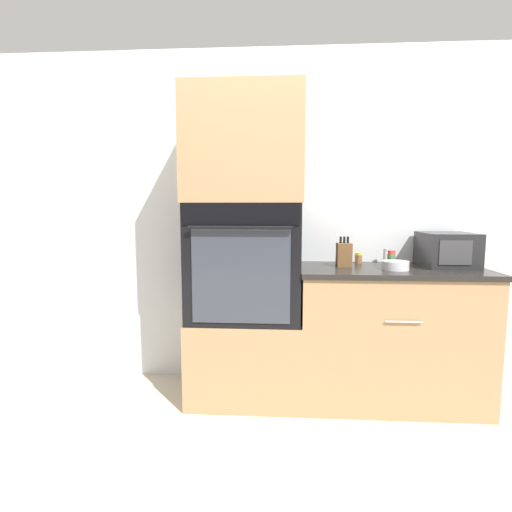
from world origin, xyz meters
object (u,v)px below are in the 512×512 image
object	(u,v)px
condiment_jar_mid	(391,259)
knife_block	(344,254)
condiment_jar_near	(358,258)
condiment_jar_back	(386,256)
wall_oven	(245,261)
bowl	(396,265)
microwave	(447,250)
condiment_jar_far	(347,259)

from	to	relation	value
condiment_jar_mid	knife_block	bearing A→B (deg)	178.98
knife_block	condiment_jar_near	world-z (taller)	knife_block
condiment_jar_back	knife_block	bearing A→B (deg)	-152.89
wall_oven	condiment_jar_back	xyz separation A→B (m)	(1.02, 0.22, 0.01)
wall_oven	bowl	world-z (taller)	wall_oven
knife_block	condiment_jar_back	bearing A→B (deg)	27.11
wall_oven	bowl	bearing A→B (deg)	-4.82
condiment_jar_near	condiment_jar_back	world-z (taller)	condiment_jar_back
microwave	condiment_jar_mid	size ratio (longest dim) A/B	3.38
microwave	condiment_jar_mid	bearing A→B (deg)	-173.77
knife_block	condiment_jar_far	world-z (taller)	knife_block
condiment_jar_mid	condiment_jar_back	distance (m)	0.18
knife_block	bowl	size ratio (longest dim) A/B	1.22
condiment_jar_back	wall_oven	bearing A→B (deg)	-167.51
condiment_jar_far	knife_block	bearing A→B (deg)	-107.06
wall_oven	bowl	distance (m)	1.00
knife_block	wall_oven	bearing A→B (deg)	-175.41
wall_oven	knife_block	size ratio (longest dim) A/B	3.82
knife_block	condiment_jar_far	distance (m)	0.17
knife_block	condiment_jar_mid	bearing A→B (deg)	-1.02
knife_block	bowl	distance (m)	0.35
microwave	condiment_jar_mid	world-z (taller)	microwave
bowl	condiment_jar_mid	distance (m)	0.14
condiment_jar_near	condiment_jar_mid	size ratio (longest dim) A/B	0.68
condiment_jar_near	condiment_jar_back	bearing A→B (deg)	0.80
bowl	condiment_jar_far	world-z (taller)	condiment_jar_far
microwave	condiment_jar_back	world-z (taller)	microwave
condiment_jar_near	condiment_jar_far	size ratio (longest dim) A/B	1.08
microwave	condiment_jar_near	world-z (taller)	microwave
condiment_jar_far	bowl	bearing A→B (deg)	-47.57
bowl	condiment_jar_mid	bearing A→B (deg)	87.26
microwave	condiment_jar_mid	xyz separation A→B (m)	(-0.38, -0.04, -0.06)
wall_oven	condiment_jar_near	distance (m)	0.85
condiment_jar_mid	condiment_jar_back	world-z (taller)	condiment_jar_mid
microwave	knife_block	xyz separation A→B (m)	(-0.71, -0.04, -0.03)
condiment_jar_back	bowl	bearing A→B (deg)	-93.10
condiment_jar_far	condiment_jar_back	xyz separation A→B (m)	(0.28, 0.02, 0.02)
knife_block	bowl	world-z (taller)	knife_block
condiment_jar_near	condiment_jar_back	size ratio (longest dim) A/B	0.71
wall_oven	condiment_jar_back	distance (m)	1.04
microwave	bowl	size ratio (longest dim) A/B	2.25
bowl	condiment_jar_far	distance (m)	0.40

